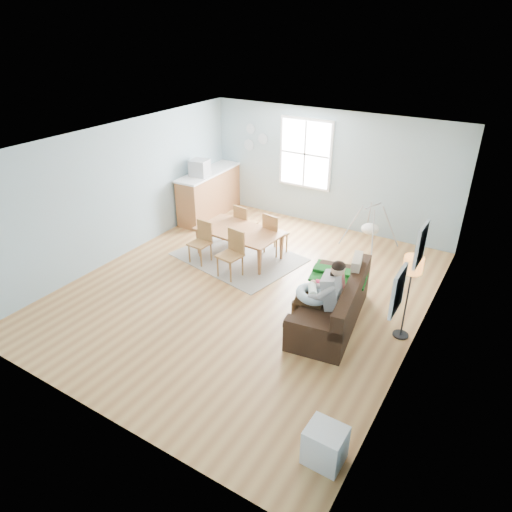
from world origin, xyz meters
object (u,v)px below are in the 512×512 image
Objects in this scene: counter at (210,193)px; dining_table at (239,244)px; floor_lamp at (412,272)px; storage_cube at (324,445)px; sofa at (333,307)px; toddler at (333,279)px; chair_sw at (202,239)px; father at (322,293)px; chair_se at (233,251)px; chair_nw at (243,222)px; baby_swing at (370,228)px; monitor at (199,168)px; chair_ne at (273,232)px.

dining_table is at bearing -39.38° from counter.
floor_lamp reaches higher than storage_cube.
sofa is 1.03× the size of counter.
toddler is 0.59× the size of floor_lamp.
chair_sw is (-0.55, -0.51, 0.17)m from dining_table.
father is 2.30m from chair_se.
chair_nw is (-2.79, 2.08, -0.21)m from father.
father is 1.49× the size of chair_nw.
chair_nw is (-3.95, 1.54, -0.68)m from floor_lamp.
sofa is 1.53× the size of floor_lamp.
father is 3.49m from chair_nw.
baby_swing reaches higher than storage_cube.
storage_cube is at bearing -64.44° from father.
dining_table is at bearing 115.03° from chair_se.
sofa is at bearing 111.03° from storage_cube.
counter is at bearing 156.47° from floor_lamp.
dining_table is 2.03× the size of chair_sw.
toddler is 0.90× the size of chair_se.
counter is 4.02m from baby_swing.
baby_swing is (2.44, 1.26, -0.07)m from chair_nw.
monitor reaches higher than sofa.
floor_lamp reaches higher than counter.
monitor is (-4.39, 2.23, 1.05)m from sofa.
chair_ne is 0.77× the size of baby_swing.
floor_lamp is at bearing -23.81° from chair_ne.
chair_se is 1.18m from chair_ne.
counter is (-4.43, 2.62, 0.29)m from sofa.
father is (-0.09, -0.31, 0.40)m from sofa.
storage_cube is (-0.11, -2.74, -0.93)m from floor_lamp.
sofa is 2.69m from storage_cube.
floor_lamp reaches higher than sofa.
floor_lamp is 1.65× the size of chair_sw.
dining_table is (-3.64, 0.87, -0.86)m from floor_lamp.
monitor is at bearing 127.80° from chair_sw.
sofa is at bearing -60.03° from toddler.
dining_table is at bearing 159.52° from toddler.
dining_table is 0.83× the size of counter.
storage_cube is 0.40× the size of baby_swing.
floor_lamp is 1.62× the size of chair_nw.
chair_ne is at bearing 42.72° from chair_sw.
baby_swing is (-1.40, 5.54, 0.18)m from storage_cube.
baby_swing is (2.68, 2.44, -0.06)m from chair_sw.
monitor reaches higher than chair_ne.
toddler reaches higher than storage_cube.
father is 2.48m from storage_cube.
father is 2.72× the size of storage_cube.
father reaches higher than chair_se.
baby_swing reaches higher than chair_ne.
monitor is at bearing 153.04° from sofa.
sofa is at bearing -38.21° from chair_ne.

